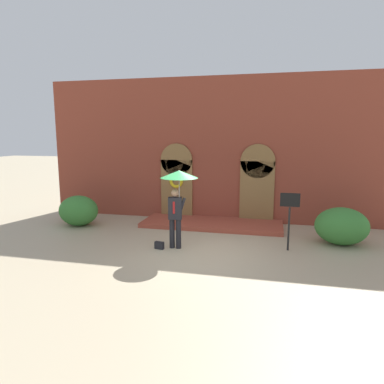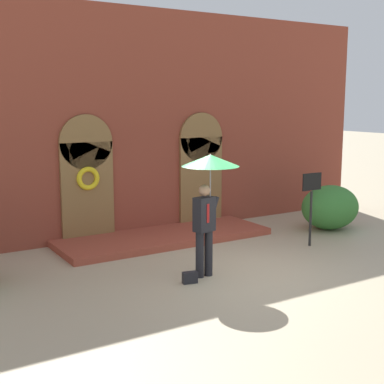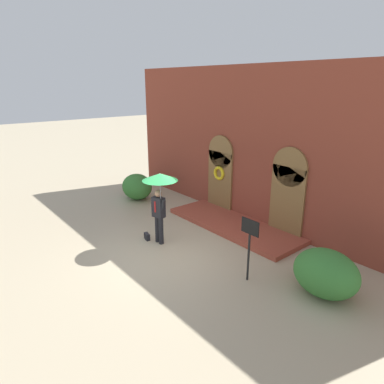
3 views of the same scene
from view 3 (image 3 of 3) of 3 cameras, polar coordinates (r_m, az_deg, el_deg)
ground_plane at (r=10.74m, az=-4.77°, el=-9.96°), size 80.00×80.00×0.00m
building_facade at (r=12.54m, az=10.77°, el=6.87°), size 14.00×2.30×5.60m
person_with_umbrella at (r=10.58m, az=-5.42°, el=0.79°), size 1.10×1.10×2.36m
handbag at (r=11.55m, az=-7.51°, el=-7.36°), size 0.30×0.18×0.22m
sign_post at (r=8.94m, az=9.55°, el=-7.85°), size 0.56×0.06×1.72m
shrub_left at (r=15.40m, az=-9.14°, el=0.89°), size 1.48×1.25×1.14m
shrub_right at (r=9.12m, az=21.41°, el=-12.49°), size 1.61×1.33×1.17m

